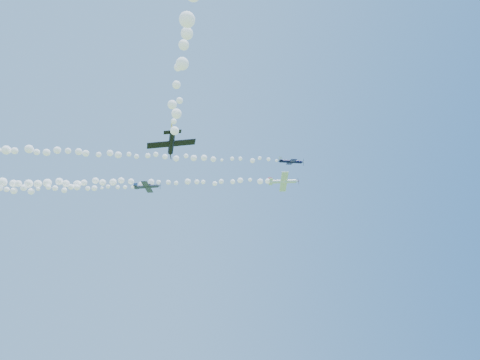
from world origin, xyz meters
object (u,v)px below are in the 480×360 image
object	(u,v)px
plane_navy	(291,161)
plane_grey	(147,187)
plane_white	(284,181)
plane_black	(171,143)

from	to	relation	value
plane_navy	plane_grey	world-z (taller)	plane_navy
plane_white	plane_grey	size ratio (longest dim) A/B	1.13
plane_black	plane_navy	bearing A→B (deg)	-48.93
plane_grey	plane_black	size ratio (longest dim) A/B	0.99
plane_grey	plane_black	bearing A→B (deg)	-69.84
plane_grey	plane_navy	bearing A→B (deg)	-9.77
plane_grey	plane_black	world-z (taller)	plane_grey
plane_white	plane_black	world-z (taller)	plane_white
plane_navy	plane_grey	distance (m)	36.42
plane_navy	plane_grey	bearing A→B (deg)	163.08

